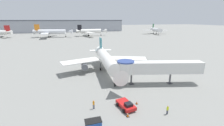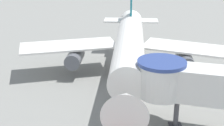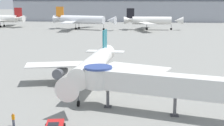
% 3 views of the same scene
% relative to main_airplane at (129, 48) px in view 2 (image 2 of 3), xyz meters
% --- Properties ---
extents(ground_plane, '(800.00, 800.00, 0.00)m').
position_rel_main_airplane_xyz_m(ground_plane, '(0.85, -4.57, -3.93)').
color(ground_plane, gray).
extents(main_airplane, '(27.23, 29.08, 9.26)m').
position_rel_main_airplane_xyz_m(main_airplane, '(0.00, 0.00, 0.00)').
color(main_airplane, white).
rests_on(main_airplane, ground_plane).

